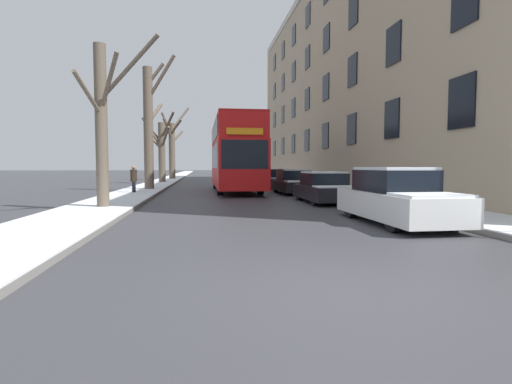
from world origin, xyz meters
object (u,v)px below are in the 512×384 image
parked_car_2 (294,182)px  parked_car_3 (274,179)px  parked_car_1 (324,188)px  bare_tree_left_2 (161,149)px  pedestrian_left_sidewalk (134,179)px  bare_tree_left_0 (103,122)px  bare_tree_left_3 (172,147)px  parked_car_0 (396,198)px  bare_tree_left_1 (149,126)px  double_decker_bus (235,152)px

parked_car_2 → parked_car_3: parked_car_2 is taller
parked_car_1 → parked_car_2: bearing=90.0°
bare_tree_left_2 → pedestrian_left_sidewalk: size_ratio=3.95×
bare_tree_left_0 → parked_car_1: size_ratio=1.40×
bare_tree_left_2 → bare_tree_left_3: 10.22m
bare_tree_left_0 → parked_car_3: size_ratio=1.47×
bare_tree_left_0 → pedestrian_left_sidewalk: (-0.28, 7.84, -2.22)m
bare_tree_left_3 → parked_car_0: bearing=-77.0°
parked_car_2 → parked_car_3: (-0.00, 6.22, -0.01)m
parked_car_0 → pedestrian_left_sidewalk: bearing=126.4°
parked_car_0 → parked_car_3: size_ratio=1.14×
parked_car_1 → pedestrian_left_sidewalk: bearing=147.4°
parked_car_2 → pedestrian_left_sidewalk: size_ratio=2.74×
parked_car_3 → pedestrian_left_sidewalk: bearing=-144.7°
pedestrian_left_sidewalk → bare_tree_left_2: bearing=-22.1°
bare_tree_left_1 → bare_tree_left_2: bearing=92.0°
bare_tree_left_3 → parked_car_1: size_ratio=2.01×
bare_tree_left_0 → bare_tree_left_3: bearing=89.9°
double_decker_bus → bare_tree_left_2: bearing=115.9°
bare_tree_left_2 → parked_car_3: size_ratio=1.57×
parked_car_1 → bare_tree_left_3: bearing=105.6°
bare_tree_left_1 → double_decker_bus: size_ratio=0.71×
parked_car_2 → parked_car_3: size_ratio=1.09×
bare_tree_left_2 → parked_car_2: 17.24m
bare_tree_left_3 → parked_car_2: 26.41m
bare_tree_left_0 → pedestrian_left_sidewalk: bare_tree_left_0 is taller
bare_tree_left_1 → parked_car_3: size_ratio=2.09×
bare_tree_left_0 → parked_car_2: bare_tree_left_0 is taller
bare_tree_left_0 → parked_car_1: (8.64, 2.13, -2.47)m
bare_tree_left_3 → parked_car_0: size_ratio=1.86×
bare_tree_left_3 → pedestrian_left_sidewalk: (-0.36, -24.86, -2.97)m
parked_car_2 → bare_tree_left_2: bearing=121.2°
bare_tree_left_0 → parked_car_0: bearing=-26.2°
parked_car_1 → double_decker_bus: bearing=110.1°
bare_tree_left_3 → double_decker_bus: bearing=-76.2°
bare_tree_left_1 → parked_car_1: 12.98m
parked_car_2 → bare_tree_left_3: bearing=109.0°
bare_tree_left_3 → double_decker_bus: bare_tree_left_3 is taller
bare_tree_left_0 → parked_car_0: (8.64, -4.25, -2.39)m
bare_tree_left_1 → parked_car_2: bare_tree_left_1 is taller
bare_tree_left_0 → parked_car_0: 9.92m
parked_car_1 → pedestrian_left_sidewalk: size_ratio=2.65×
pedestrian_left_sidewalk → parked_car_1: bearing=-144.4°
parked_car_2 → parked_car_0: bearing=-90.0°
bare_tree_left_1 → parked_car_3: bare_tree_left_1 is taller
bare_tree_left_1 → parked_car_1: size_ratio=1.98×
parked_car_0 → parked_car_2: 12.17m
bare_tree_left_1 → bare_tree_left_2: size_ratio=1.33×
bare_tree_left_2 → bare_tree_left_3: size_ratio=0.74×
double_decker_bus → parked_car_3: size_ratio=2.92×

